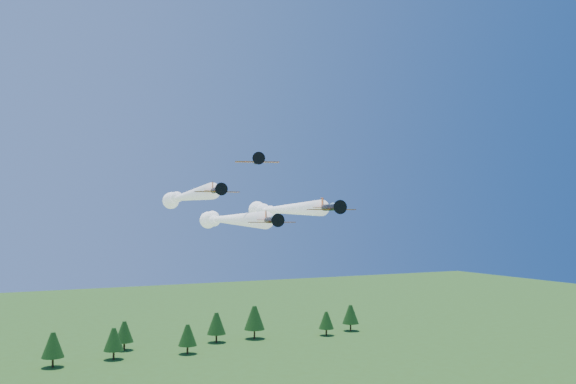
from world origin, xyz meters
name	(u,v)px	position (x,y,z in m)	size (l,w,h in m)	color
plane_lead	(225,219)	(2.66, 26.02, 41.02)	(15.18, 59.97, 3.70)	black
plane_left	(184,197)	(-2.84, 34.04, 45.39)	(13.61, 57.87, 3.70)	black
plane_right	(279,210)	(12.94, 24.19, 42.89)	(12.97, 49.06, 3.70)	black
plane_slot	(257,160)	(0.58, 6.85, 50.46)	(7.02, 7.85, 2.48)	black
treeline	(95,335)	(-5.75, 111.77, 6.48)	(175.43, 21.65, 11.59)	#382314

